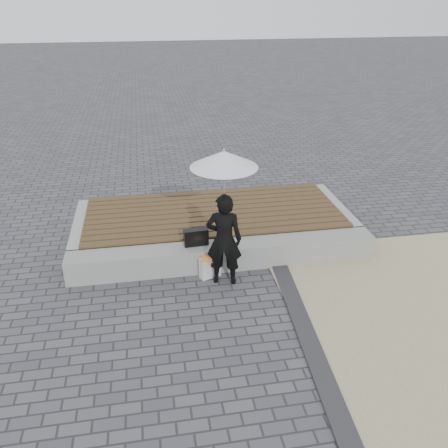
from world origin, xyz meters
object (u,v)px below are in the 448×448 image
at_px(handbag, 196,237).
at_px(canvas_tote, 210,267).
at_px(woman, 224,240).
at_px(parasol, 224,159).
at_px(seating_ledge, 224,255).

xyz_separation_m(handbag, canvas_tote, (0.17, -0.35, -0.36)).
relative_size(woman, handbag, 3.80).
distance_m(woman, canvas_tote, 0.62).
height_order(parasol, canvas_tote, parasol).
relative_size(seating_ledge, parasol, 4.12).
bearing_deg(seating_ledge, woman, -100.67).
bearing_deg(parasol, woman, 0.00).
bearing_deg(woman, parasol, 14.34).
bearing_deg(woman, seating_ledge, -86.33).
bearing_deg(handbag, woman, -59.10).
height_order(parasol, handbag, parasol).
distance_m(handbag, canvas_tote, 0.53).
xyz_separation_m(seating_ledge, canvas_tote, (-0.28, -0.29, -0.03)).
relative_size(parasol, handbag, 3.13).
relative_size(seating_ledge, canvas_tote, 14.49).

